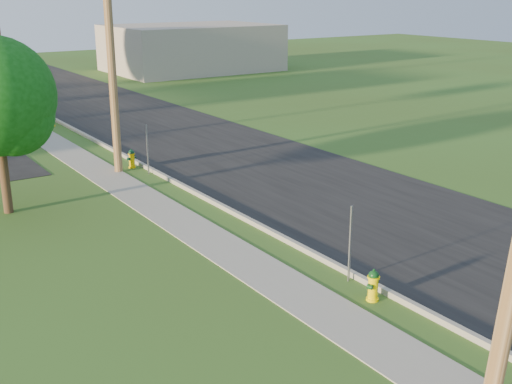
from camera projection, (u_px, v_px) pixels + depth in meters
The scene contains 12 objects.
ground_plane at pixel (482, 360), 12.69m from camera, with size 140.00×140.00×0.00m, color #38511D.
road at pixel (329, 194), 22.99m from camera, with size 8.00×120.00×0.02m, color black.
curb at pixel (234, 213), 20.84m from camera, with size 0.15×120.00×0.15m, color gray.
sidewalk at pixel (187, 225), 19.93m from camera, with size 1.50×120.00×0.03m, color gray.
utility_pole_mid at pixel (110, 46), 24.31m from camera, with size 1.40×0.32×9.80m.
sign_post_near at pixel (350, 244), 15.84m from camera, with size 0.05×0.04×2.00m, color gray.
sign_post_mid at pixel (148, 150), 25.17m from camera, with size 0.05×0.04×2.00m, color gray.
sign_post_far at pixel (52, 105), 34.81m from camera, with size 0.05×0.04×2.00m, color gray.
distant_building at pixel (192, 48), 57.24m from camera, with size 14.00×10.00×4.00m, color gray.
hydrant_near at pixel (373, 285), 15.03m from camera, with size 0.42×0.37×0.80m.
hydrant_mid at pixel (132, 159), 26.25m from camera, with size 0.41×0.36×0.79m.
hydrant_far at pixel (52, 120), 34.20m from camera, with size 0.38×0.34×0.73m.
Camera 1 is at (-9.91, -6.69, 7.03)m, focal length 45.00 mm.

